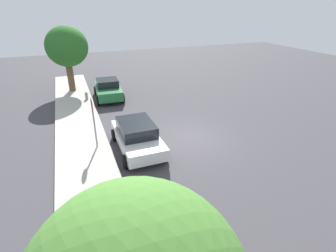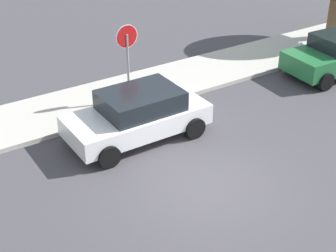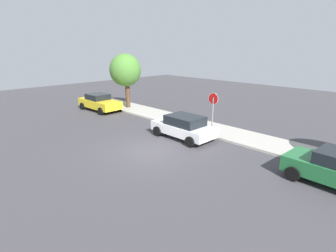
% 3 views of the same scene
% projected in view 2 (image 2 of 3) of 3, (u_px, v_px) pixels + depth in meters
% --- Properties ---
extents(ground_plane, '(60.00, 60.00, 0.00)m').
position_uv_depth(ground_plane, '(202.00, 183.00, 13.13)').
color(ground_plane, '#423F44').
extents(sidewalk_curb, '(32.00, 2.64, 0.14)m').
position_uv_depth(sidewalk_curb, '(105.00, 99.00, 17.08)').
color(sidewalk_curb, '#B2ADA3').
rests_on(sidewalk_curb, ground_plane).
extents(stop_sign, '(0.75, 0.08, 2.74)m').
position_uv_depth(stop_sign, '(127.00, 52.00, 15.94)').
color(stop_sign, gray).
rests_on(stop_sign, ground_plane).
extents(parked_car_white, '(4.10, 2.07, 1.45)m').
position_uv_depth(parked_car_white, '(138.00, 114.00, 14.74)').
color(parked_car_white, white).
rests_on(parked_car_white, ground_plane).
extents(parked_car_green, '(3.90, 2.13, 1.48)m').
position_uv_depth(parked_car_green, '(336.00, 54.00, 18.73)').
color(parked_car_green, '#236B38').
rests_on(parked_car_green, ground_plane).
extents(fire_hydrant, '(0.30, 0.22, 0.72)m').
position_uv_depth(fire_hydrant, '(301.00, 51.00, 20.12)').
color(fire_hydrant, '#A5A5A8').
rests_on(fire_hydrant, ground_plane).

